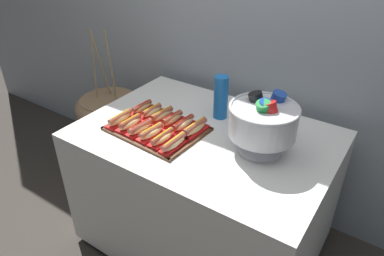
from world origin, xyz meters
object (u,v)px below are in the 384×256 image
(hot_dog_1, at_px, (130,124))
(hot_dog_9, at_px, (172,120))
(buffet_table, at_px, (204,188))
(hot_dog_4, at_px, (162,138))
(punch_bowl, at_px, (263,120))
(hot_dog_2, at_px, (141,129))
(floor_vase, at_px, (113,137))
(hot_dog_11, at_px, (195,129))
(hot_dog_0, at_px, (120,119))
(hot_dog_8, at_px, (162,116))
(hot_dog_6, at_px, (142,108))
(hot_dog_10, at_px, (183,124))
(hot_dog_7, at_px, (152,112))
(hot_dog_5, at_px, (174,144))
(hot_dog_3, at_px, (151,133))
(serving_tray, at_px, (157,129))
(cup_stack, at_px, (221,97))

(hot_dog_1, height_order, hot_dog_9, hot_dog_9)
(buffet_table, bearing_deg, hot_dog_4, -120.38)
(hot_dog_9, distance_m, punch_bowl, 0.51)
(hot_dog_2, bearing_deg, floor_vase, 148.81)
(hot_dog_2, relative_size, hot_dog_11, 0.91)
(hot_dog_0, relative_size, hot_dog_8, 1.07)
(hot_dog_6, height_order, hot_dog_8, hot_dog_8)
(hot_dog_0, height_order, hot_dog_10, hot_dog_0)
(hot_dog_4, xyz_separation_m, punch_bowl, (0.42, 0.22, 0.14))
(hot_dog_7, bearing_deg, hot_dog_8, -3.49)
(buffet_table, distance_m, hot_dog_10, 0.43)
(hot_dog_5, xyz_separation_m, hot_dog_11, (0.01, 0.16, 0.00))
(hot_dog_5, bearing_deg, hot_dog_3, 176.51)
(buffet_table, xyz_separation_m, hot_dog_11, (-0.04, -0.05, 0.41))
(serving_tray, distance_m, hot_dog_11, 0.21)
(hot_dog_4, height_order, hot_dog_7, hot_dog_7)
(hot_dog_2, xyz_separation_m, hot_dog_3, (0.07, -0.00, 0.00))
(hot_dog_0, height_order, hot_dog_4, hot_dog_0)
(hot_dog_9, height_order, hot_dog_10, hot_dog_9)
(serving_tray, xyz_separation_m, hot_dog_6, (-0.18, 0.09, 0.03))
(punch_bowl, bearing_deg, floor_vase, 170.79)
(hot_dog_3, height_order, hot_dog_8, hot_dog_8)
(hot_dog_2, xyz_separation_m, hot_dog_6, (-0.14, 0.17, -0.00))
(hot_dog_11, bearing_deg, hot_dog_8, 176.51)
(serving_tray, relative_size, hot_dog_5, 2.83)
(hot_dog_9, xyz_separation_m, punch_bowl, (0.49, 0.05, 0.13))
(serving_tray, distance_m, cup_stack, 0.39)
(hot_dog_0, bearing_deg, hot_dog_5, -3.49)
(punch_bowl, bearing_deg, hot_dog_10, -172.44)
(hot_dog_8, relative_size, punch_bowl, 0.52)
(hot_dog_0, xyz_separation_m, hot_dog_3, (0.22, -0.01, -0.00))
(hot_dog_5, bearing_deg, hot_dog_2, 176.51)
(serving_tray, relative_size, hot_dog_4, 3.04)
(hot_dog_0, xyz_separation_m, hot_dog_8, (0.16, 0.16, -0.00))
(hot_dog_5, height_order, hot_dog_6, same)
(hot_dog_0, relative_size, hot_dog_5, 1.01)
(hot_dog_1, xyz_separation_m, hot_dog_3, (0.15, -0.01, -0.00))
(cup_stack, bearing_deg, hot_dog_1, -129.99)
(buffet_table, distance_m, cup_stack, 0.54)
(hot_dog_2, distance_m, hot_dog_11, 0.28)
(hot_dog_4, bearing_deg, hot_dog_6, 147.70)
(hot_dog_1, bearing_deg, hot_dog_5, -3.49)
(buffet_table, height_order, floor_vase, floor_vase)
(hot_dog_9, height_order, cup_stack, cup_stack)
(hot_dog_6, distance_m, hot_dog_8, 0.15)
(hot_dog_2, distance_m, hot_dog_10, 0.22)
(hot_dog_0, distance_m, hot_dog_7, 0.18)
(hot_dog_3, bearing_deg, hot_dog_7, 128.78)
(hot_dog_2, distance_m, punch_bowl, 0.63)
(hot_dog_1, xyz_separation_m, hot_dog_4, (0.22, -0.01, -0.00))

